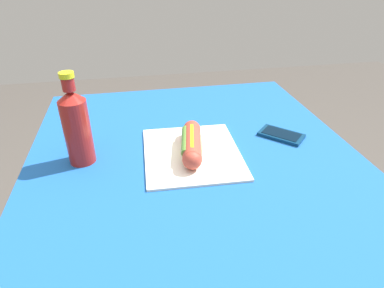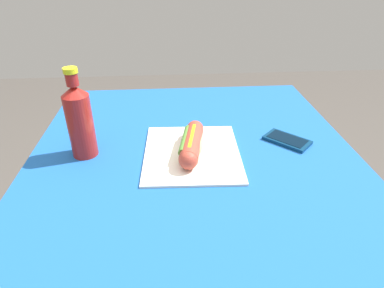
% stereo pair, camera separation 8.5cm
% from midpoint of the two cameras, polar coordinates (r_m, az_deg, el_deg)
% --- Properties ---
extents(dining_table, '(1.07, 0.86, 0.77)m').
position_cam_midpoint_polar(dining_table, '(0.91, -1.65, -11.55)').
color(dining_table, brown).
rests_on(dining_table, ground).
extents(paper_wrapper, '(0.29, 0.26, 0.01)m').
position_cam_midpoint_polar(paper_wrapper, '(0.86, -2.82, -1.63)').
color(paper_wrapper, silver).
rests_on(paper_wrapper, dining_table).
extents(hot_dog, '(0.20, 0.08, 0.05)m').
position_cam_midpoint_polar(hot_dog, '(0.85, -2.92, -0.02)').
color(hot_dog, '#DBB26B').
rests_on(hot_dog, paper_wrapper).
extents(cell_phone, '(0.13, 0.13, 0.01)m').
position_cam_midpoint_polar(cell_phone, '(0.97, 12.76, 1.48)').
color(cell_phone, '#0A2D4C').
rests_on(cell_phone, dining_table).
extents(soda_bottle, '(0.06, 0.06, 0.23)m').
position_cam_midpoint_polar(soda_bottle, '(0.85, -22.09, 2.88)').
color(soda_bottle, maroon).
rests_on(soda_bottle, dining_table).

